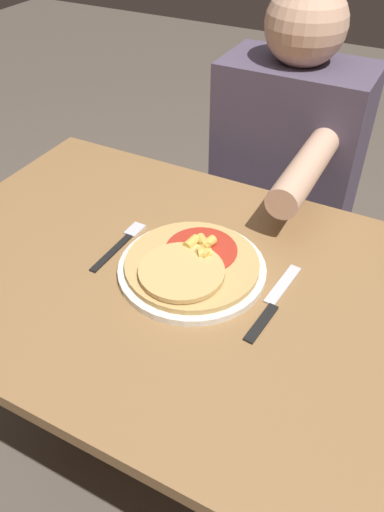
# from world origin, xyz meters

# --- Properties ---
(ground_plane) EXTENTS (8.00, 8.00, 0.00)m
(ground_plane) POSITION_xyz_m (0.00, 0.00, 0.00)
(ground_plane) COLOR brown
(dining_table) EXTENTS (1.07, 0.73, 0.73)m
(dining_table) POSITION_xyz_m (0.00, 0.00, 0.61)
(dining_table) COLOR olive
(dining_table) RESTS_ON ground_plane
(plate) EXTENTS (0.29, 0.29, 0.01)m
(plate) POSITION_xyz_m (0.03, 0.02, 0.74)
(plate) COLOR silver
(plate) RESTS_ON dining_table
(pizza) EXTENTS (0.26, 0.26, 0.04)m
(pizza) POSITION_xyz_m (0.03, 0.02, 0.76)
(pizza) COLOR tan
(pizza) RESTS_ON plate
(fork) EXTENTS (0.03, 0.18, 0.00)m
(fork) POSITION_xyz_m (-0.14, 0.03, 0.74)
(fork) COLOR black
(fork) RESTS_ON dining_table
(knife) EXTENTS (0.03, 0.22, 0.00)m
(knife) POSITION_xyz_m (0.20, 0.01, 0.74)
(knife) COLOR black
(knife) RESTS_ON dining_table
(person_diner) EXTENTS (0.38, 0.52, 1.15)m
(person_diner) POSITION_xyz_m (0.04, 0.59, 0.67)
(person_diner) COLOR #2D2D38
(person_diner) RESTS_ON ground_plane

